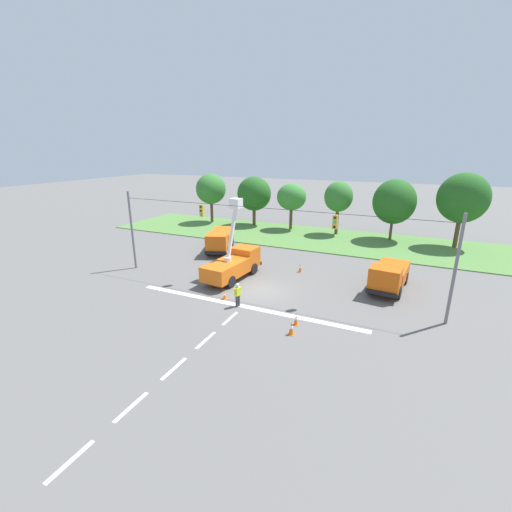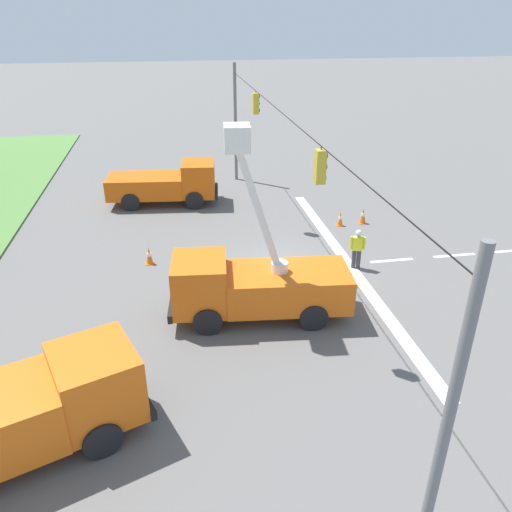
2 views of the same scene
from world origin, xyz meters
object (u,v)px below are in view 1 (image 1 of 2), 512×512
(utility_truck_support_near, at_px, (220,239))
(tree_west, at_px, (254,194))
(utility_truck_support_far, at_px, (389,275))
(traffic_cone_foreground_right, at_px, (225,295))
(tree_east_end, at_px, (463,198))
(road_worker, at_px, (238,293))
(utility_truck_bucket_lift, at_px, (234,263))
(tree_far_east, at_px, (394,202))
(tree_far_west, at_px, (211,189))
(traffic_cone_foreground_left, at_px, (300,268))
(tree_east, at_px, (339,197))
(traffic_cone_mid_right, at_px, (291,328))
(tree_centre, at_px, (292,197))
(traffic_cone_mid_left, at_px, (296,320))

(utility_truck_support_near, bearing_deg, tree_west, 98.65)
(utility_truck_support_far, bearing_deg, traffic_cone_foreground_right, -147.23)
(tree_west, xyz_separation_m, tree_east_end, (25.73, -1.29, 1.03))
(road_worker, bearing_deg, utility_truck_bucket_lift, 120.95)
(tree_far_east, distance_m, tree_east_end, 7.00)
(tree_far_west, relative_size, traffic_cone_foreground_left, 9.34)
(utility_truck_support_far, distance_m, road_worker, 12.29)
(tree_far_east, height_order, traffic_cone_foreground_right, tree_far_east)
(tree_far_west, xyz_separation_m, traffic_cone_foreground_left, (18.83, -15.35, -4.68))
(tree_far_east, distance_m, traffic_cone_foreground_left, 17.24)
(tree_east, xyz_separation_m, traffic_cone_mid_right, (2.92, -26.46, -4.52))
(tree_centre, xyz_separation_m, tree_east, (6.35, -0.22, 0.41))
(tree_far_west, relative_size, utility_truck_support_near, 1.03)
(utility_truck_bucket_lift, distance_m, traffic_cone_foreground_right, 4.56)
(tree_east, distance_m, traffic_cone_foreground_left, 16.26)
(road_worker, xyz_separation_m, traffic_cone_mid_right, (4.75, -2.10, -0.59))
(tree_centre, height_order, utility_truck_bucket_lift, utility_truck_bucket_lift)
(tree_west, relative_size, utility_truck_support_far, 1.11)
(tree_far_east, relative_size, utility_truck_support_far, 1.17)
(tree_east_end, distance_m, traffic_cone_mid_left, 27.30)
(utility_truck_bucket_lift, bearing_deg, tree_far_east, 59.13)
(tree_east, relative_size, traffic_cone_foreground_left, 8.85)
(tree_west, relative_size, road_worker, 3.98)
(utility_truck_bucket_lift, xyz_separation_m, traffic_cone_foreground_right, (1.45, -4.19, -1.08))
(tree_west, bearing_deg, traffic_cone_mid_right, -60.94)
(utility_truck_support_near, bearing_deg, traffic_cone_foreground_left, -16.61)
(tree_far_west, distance_m, traffic_cone_foreground_left, 24.74)
(road_worker, bearing_deg, tree_far_east, 70.54)
(tree_centre, bearing_deg, traffic_cone_foreground_right, -82.76)
(utility_truck_bucket_lift, height_order, traffic_cone_mid_left, utility_truck_bucket_lift)
(tree_east_end, xyz_separation_m, utility_truck_support_near, (-23.72, -11.90, -4.38))
(utility_truck_bucket_lift, xyz_separation_m, traffic_cone_mid_right, (7.69, -7.01, -0.96))
(traffic_cone_mid_left, bearing_deg, utility_truck_support_far, 60.57)
(tree_west, distance_m, tree_far_east, 18.82)
(tree_east, bearing_deg, tree_far_east, -2.65)
(tree_centre, height_order, tree_far_east, tree_far_east)
(tree_west, height_order, road_worker, tree_west)
(tree_far_west, height_order, tree_east_end, tree_east_end)
(tree_east, bearing_deg, utility_truck_support_far, -65.16)
(tree_west, height_order, utility_truck_support_far, tree_west)
(utility_truck_support_far, bearing_deg, tree_far_east, 93.52)
(tree_centre, xyz_separation_m, utility_truck_bucket_lift, (1.58, -19.67, -3.15))
(utility_truck_bucket_lift, xyz_separation_m, utility_truck_support_far, (12.44, 2.89, -0.20))
(tree_east, relative_size, tree_east_end, 0.82)
(tree_far_east, relative_size, traffic_cone_foreground_left, 9.53)
(tree_far_west, bearing_deg, tree_east_end, -0.73)
(tree_east, distance_m, traffic_cone_foreground_right, 24.31)
(tree_far_west, relative_size, utility_truck_support_far, 1.15)
(tree_west, height_order, traffic_cone_foreground_right, tree_west)
(tree_west, relative_size, utility_truck_bucket_lift, 1.03)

